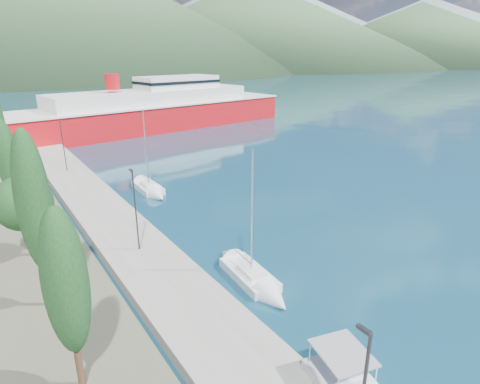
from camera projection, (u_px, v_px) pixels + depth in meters
ground at (40, 104)px, 117.80m from camera, size 1400.00×1400.00×0.00m
quay at (96, 205)px, 39.21m from camera, size 5.00×88.00×0.80m
hills_far at (81, 4)px, 556.03m from camera, size 1480.00×900.00×180.00m
hills_near at (106, 10)px, 350.96m from camera, size 1010.00×520.00×115.00m
tree_row at (2, 147)px, 38.60m from camera, size 3.91×61.59×11.37m
lamp_posts at (128, 202)px, 29.69m from camera, size 0.15×45.55×6.06m
sailboat_near at (262, 287)px, 25.79m from camera, size 2.63×7.04×9.90m
sailboat_mid at (153, 192)px, 43.21m from camera, size 2.22×6.69×9.80m
ferry at (154, 111)px, 79.16m from camera, size 58.62×19.87×11.42m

